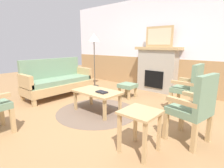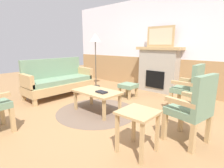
# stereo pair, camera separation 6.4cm
# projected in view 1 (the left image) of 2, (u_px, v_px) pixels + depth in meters

# --- Properties ---
(ground_plane) EXTENTS (14.00, 14.00, 0.00)m
(ground_plane) POSITION_uv_depth(u_px,v_px,m) (100.00, 114.00, 3.47)
(ground_plane) COLOR #997047
(wall_back) EXTENTS (7.20, 0.14, 2.70)m
(wall_back) POSITION_uv_depth(u_px,v_px,m) (162.00, 46.00, 5.10)
(wall_back) COLOR white
(wall_back) RESTS_ON ground_plane
(fireplace) EXTENTS (1.30, 0.44, 1.28)m
(fireplace) POSITION_uv_depth(u_px,v_px,m) (157.00, 69.00, 5.06)
(fireplace) COLOR #A39989
(fireplace) RESTS_ON ground_plane
(framed_picture) EXTENTS (0.80, 0.04, 0.56)m
(framed_picture) POSITION_uv_depth(u_px,v_px,m) (159.00, 37.00, 4.86)
(framed_picture) COLOR tan
(framed_picture) RESTS_ON fireplace
(couch) EXTENTS (0.70, 1.80, 0.98)m
(couch) POSITION_uv_depth(u_px,v_px,m) (58.00, 81.00, 4.64)
(couch) COLOR tan
(couch) RESTS_ON ground_plane
(coffee_table) EXTENTS (0.96, 0.56, 0.44)m
(coffee_table) POSITION_uv_depth(u_px,v_px,m) (97.00, 93.00, 3.52)
(coffee_table) COLOR tan
(coffee_table) RESTS_ON ground_plane
(round_rug) EXTENTS (1.65, 1.65, 0.01)m
(round_rug) POSITION_uv_depth(u_px,v_px,m) (97.00, 111.00, 3.61)
(round_rug) COLOR brown
(round_rug) RESTS_ON ground_plane
(book_on_table) EXTENTS (0.23, 0.15, 0.03)m
(book_on_table) POSITION_uv_depth(u_px,v_px,m) (102.00, 92.00, 3.36)
(book_on_table) COLOR black
(book_on_table) RESTS_ON coffee_table
(footstool) EXTENTS (0.40, 0.40, 0.36)m
(footstool) POSITION_uv_depth(u_px,v_px,m) (128.00, 87.00, 4.53)
(footstool) COLOR tan
(footstool) RESTS_ON ground_plane
(armchair_near_fireplace) EXTENTS (0.56, 0.56, 0.98)m
(armchair_near_fireplace) POSITION_uv_depth(u_px,v_px,m) (195.00, 106.00, 2.36)
(armchair_near_fireplace) COLOR tan
(armchair_near_fireplace) RESTS_ON ground_plane
(armchair_by_window_left) EXTENTS (0.49, 0.49, 0.98)m
(armchair_by_window_left) POSITION_uv_depth(u_px,v_px,m) (190.00, 86.00, 3.50)
(armchair_by_window_left) COLOR tan
(armchair_by_window_left) RESTS_ON ground_plane
(side_table) EXTENTS (0.44, 0.44, 0.55)m
(side_table) POSITION_uv_depth(u_px,v_px,m) (140.00, 120.00, 2.17)
(side_table) COLOR tan
(side_table) RESTS_ON ground_plane
(floor_lamp_by_couch) EXTENTS (0.36, 0.36, 1.68)m
(floor_lamp_by_couch) POSITION_uv_depth(u_px,v_px,m) (94.00, 41.00, 5.44)
(floor_lamp_by_couch) COLOR #332D28
(floor_lamp_by_couch) RESTS_ON ground_plane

